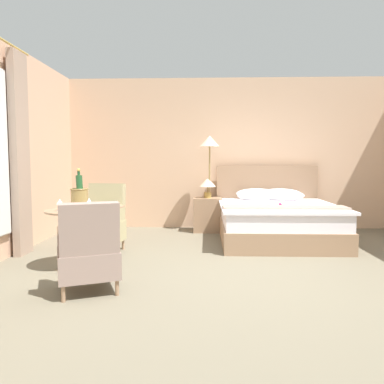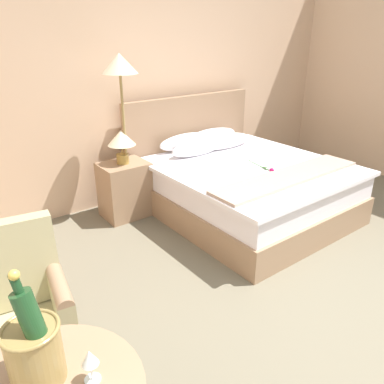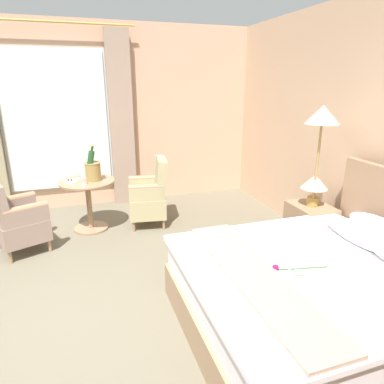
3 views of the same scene
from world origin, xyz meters
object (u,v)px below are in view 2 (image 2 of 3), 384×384
Objects in this scene: bed at (240,183)px; floor_lamp_brass at (121,82)px; wine_glass_near_edge at (90,359)px; armchair_by_window at (20,316)px; nightstand at (125,190)px; champagne_bucket at (34,348)px; bedside_lamp at (121,140)px.

floor_lamp_brass is (-1.06, 0.66, 1.10)m from bed.
floor_lamp_brass reaches higher than bed.
armchair_by_window reaches higher than wine_glass_near_edge.
floor_lamp_brass is 11.71× the size of wine_glass_near_edge.
nightstand is 4.16× the size of wine_glass_near_edge.
wine_glass_near_edge reaches higher than nightstand.
wine_glass_near_edge is (0.15, -0.13, -0.05)m from champagne_bucket.
nightstand is at bearing 60.17° from wine_glass_near_edge.
floor_lamp_brass is at bearing 55.33° from champagne_bucket.
bedside_lamp is at bearing 46.51° from armchair_by_window.
bedside_lamp is 0.21× the size of floor_lamp_brass.
champagne_bucket is (-1.57, -2.27, -0.60)m from floor_lamp_brass.
floor_lamp_brass is at bearing 59.40° from wine_glass_near_edge.
floor_lamp_brass is 2.86m from wine_glass_near_edge.
bed is 3.06m from wine_glass_near_edge.
floor_lamp_brass is 3.54× the size of champagne_bucket.
floor_lamp_brass is (0.03, -0.02, 0.58)m from bedside_lamp.
armchair_by_window is (-1.50, -1.53, -1.01)m from floor_lamp_brass.
nightstand is 1.70× the size of bedside_lamp.
bedside_lamp is at bearing 147.50° from floor_lamp_brass.
nightstand is at bearing 147.47° from floor_lamp_brass.
champagne_bucket is (-2.63, -1.61, 0.51)m from bed.
bed is 14.30× the size of wine_glass_near_edge.
nightstand is (-1.09, 0.68, -0.03)m from bed.
wine_glass_near_edge is (-2.47, -1.74, 0.46)m from bed.
floor_lamp_brass is at bearing -32.53° from nightstand.
armchair_by_window is at bearing 95.70° from wine_glass_near_edge.
bed is at bearing 31.54° from champagne_bucket.
champagne_bucket is at bearing -148.46° from bed.
champagne_bucket is at bearing -124.67° from floor_lamp_brass.
bed is 3.13m from champagne_bucket.
bed is 3.44× the size of nightstand.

